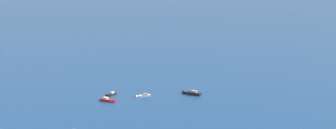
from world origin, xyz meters
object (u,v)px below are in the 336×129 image
(motorboat_mid_cluster, at_px, (191,93))
(motorboat_outer_ring_a, at_px, (111,95))
(motorboat_trailing, at_px, (109,100))
(motorboat_far_stbd, at_px, (143,96))

(motorboat_mid_cluster, xyz_separation_m, motorboat_outer_ring_a, (1.77, -36.48, -0.20))
(motorboat_trailing, relative_size, motorboat_outer_ring_a, 1.21)
(motorboat_far_stbd, relative_size, motorboat_outer_ring_a, 1.10)
(motorboat_far_stbd, relative_size, motorboat_trailing, 0.91)
(motorboat_far_stbd, height_order, motorboat_outer_ring_a, motorboat_far_stbd)
(motorboat_mid_cluster, height_order, motorboat_outer_ring_a, motorboat_mid_cluster)
(motorboat_mid_cluster, bearing_deg, motorboat_far_stbd, -79.64)
(motorboat_trailing, height_order, motorboat_outer_ring_a, motorboat_trailing)
(motorboat_outer_ring_a, bearing_deg, motorboat_trailing, 1.66)
(motorboat_mid_cluster, distance_m, motorboat_outer_ring_a, 36.52)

